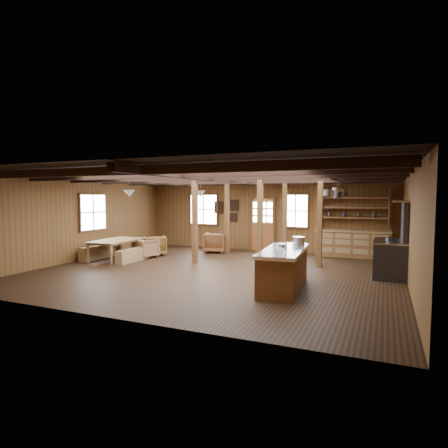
{
  "coord_description": "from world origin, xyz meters",
  "views": [
    {
      "loc": [
        4.44,
        -9.68,
        2.17
      ],
      "look_at": [
        -0.15,
        0.94,
        1.3
      ],
      "focal_mm": 30.0,
      "sensor_mm": 36.0,
      "label": 1
    }
  ],
  "objects_px": {
    "kitchen_island": "(284,268)",
    "armchair_b": "(216,243)",
    "armchair_c": "(146,248)",
    "armchair_a": "(155,245)",
    "commercial_range": "(392,252)",
    "dining_table": "(117,250)"
  },
  "relations": [
    {
      "from": "kitchen_island",
      "to": "armchair_b",
      "type": "xyz_separation_m",
      "value": [
        -3.81,
        4.52,
        -0.1
      ]
    },
    {
      "from": "commercial_range",
      "to": "armchair_c",
      "type": "height_order",
      "value": "commercial_range"
    },
    {
      "from": "dining_table",
      "to": "armchair_c",
      "type": "distance_m",
      "value": 1.01
    },
    {
      "from": "kitchen_island",
      "to": "armchair_b",
      "type": "height_order",
      "value": "kitchen_island"
    },
    {
      "from": "commercial_range",
      "to": "armchair_b",
      "type": "bearing_deg",
      "value": 161.77
    },
    {
      "from": "armchair_c",
      "to": "armchair_a",
      "type": "bearing_deg",
      "value": -68.9
    },
    {
      "from": "commercial_range",
      "to": "armchair_a",
      "type": "bearing_deg",
      "value": 176.03
    },
    {
      "from": "dining_table",
      "to": "armchair_a",
      "type": "relative_size",
      "value": 2.5
    },
    {
      "from": "armchair_a",
      "to": "armchair_c",
      "type": "relative_size",
      "value": 1.07
    },
    {
      "from": "kitchen_island",
      "to": "armchair_a",
      "type": "bearing_deg",
      "value": 146.97
    },
    {
      "from": "kitchen_island",
      "to": "armchair_b",
      "type": "relative_size",
      "value": 3.07
    },
    {
      "from": "kitchen_island",
      "to": "dining_table",
      "type": "height_order",
      "value": "kitchen_island"
    },
    {
      "from": "commercial_range",
      "to": "dining_table",
      "type": "relative_size",
      "value": 1.05
    },
    {
      "from": "kitchen_island",
      "to": "commercial_range",
      "type": "height_order",
      "value": "commercial_range"
    },
    {
      "from": "commercial_range",
      "to": "armchair_c",
      "type": "relative_size",
      "value": 2.81
    },
    {
      "from": "armchair_c",
      "to": "kitchen_island",
      "type": "bearing_deg",
      "value": 175.17
    },
    {
      "from": "dining_table",
      "to": "armchair_a",
      "type": "distance_m",
      "value": 1.51
    },
    {
      "from": "commercial_range",
      "to": "armchair_a",
      "type": "distance_m",
      "value": 7.97
    },
    {
      "from": "dining_table",
      "to": "armchair_c",
      "type": "bearing_deg",
      "value": -41.83
    },
    {
      "from": "kitchen_island",
      "to": "dining_table",
      "type": "bearing_deg",
      "value": 160.52
    },
    {
      "from": "dining_table",
      "to": "armchair_b",
      "type": "xyz_separation_m",
      "value": [
        2.39,
        2.86,
        0.04
      ]
    },
    {
      "from": "kitchen_island",
      "to": "armchair_a",
      "type": "xyz_separation_m",
      "value": [
        -5.6,
        3.04,
        -0.12
      ]
    }
  ]
}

